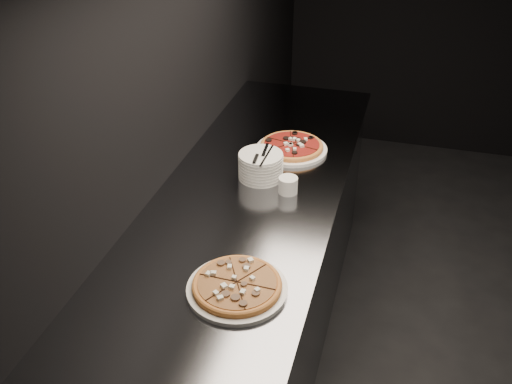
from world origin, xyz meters
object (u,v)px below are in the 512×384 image
(pizza_mushroom, at_px, (237,286))
(ramekin, at_px, (288,185))
(plate_stack, at_px, (261,166))
(counter, at_px, (249,279))
(pizza_tomato, at_px, (292,147))
(cutlery, at_px, (262,155))

(pizza_mushroom, bearing_deg, ramekin, 87.99)
(plate_stack, relative_size, ramekin, 2.38)
(counter, height_order, pizza_tomato, pizza_tomato)
(ramekin, bearing_deg, cutlery, 151.01)
(plate_stack, height_order, cutlery, cutlery)
(counter, distance_m, pizza_mushroom, 0.76)
(ramekin, bearing_deg, plate_stack, 147.91)
(pizza_tomato, relative_size, cutlery, 1.76)
(cutlery, bearing_deg, counter, -104.02)
(pizza_mushroom, xyz_separation_m, cutlery, (-0.11, 0.70, 0.10))
(counter, relative_size, plate_stack, 12.91)
(pizza_mushroom, height_order, ramekin, ramekin)
(counter, xyz_separation_m, pizza_tomato, (0.09, 0.41, 0.48))
(plate_stack, bearing_deg, ramekin, -32.09)
(counter, relative_size, pizza_tomato, 6.85)
(pizza_mushroom, xyz_separation_m, ramekin, (0.02, 0.63, 0.02))
(counter, bearing_deg, cutlery, 80.91)
(pizza_tomato, bearing_deg, counter, -101.96)
(cutlery, bearing_deg, pizza_mushroom, -85.97)
(plate_stack, distance_m, ramekin, 0.17)
(pizza_mushroom, bearing_deg, plate_stack, 99.37)
(pizza_mushroom, distance_m, ramekin, 0.63)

